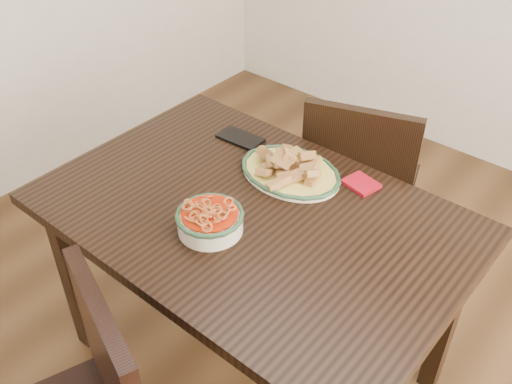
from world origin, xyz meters
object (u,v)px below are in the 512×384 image
Objects in this scene: chair_far at (359,183)px; smartphone at (240,138)px; fish_plate at (291,164)px; dining_table at (252,232)px; noodle_bowl at (210,218)px.

chair_far is 5.40× the size of smartphone.
smartphone is (-0.27, 0.06, -0.04)m from fish_plate.
chair_far reaches higher than fish_plate.
chair_far is 0.51m from fish_plate.
fish_plate is 2.12× the size of smartphone.
noodle_bowl is (-0.04, -0.14, 0.13)m from dining_table.
smartphone reaches higher than dining_table.
smartphone is at bearing 29.17° from chair_far.
dining_table is 3.71× the size of fish_plate.
dining_table is 0.26m from fish_plate.
fish_plate is at bearing -16.17° from smartphone.
noodle_bowl is at bearing -63.06° from smartphone.
noodle_bowl is 1.23× the size of smartphone.
chair_far is 2.54× the size of fish_plate.
dining_table is 1.46× the size of chair_far.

